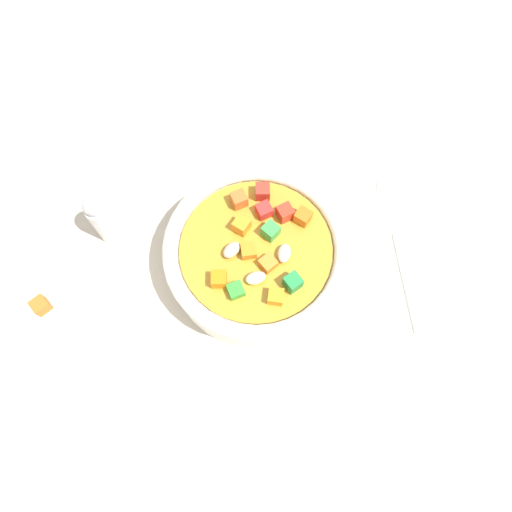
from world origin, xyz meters
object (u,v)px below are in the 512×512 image
object	(u,v)px
side_bowl_small	(51,323)
pepper_shaker	(102,218)
spoon	(398,242)
soup_bowl_main	(256,254)

from	to	relation	value
side_bowl_small	pepper_shaker	bearing A→B (deg)	35.30
spoon	pepper_shaker	world-z (taller)	pepper_shaker
spoon	pepper_shaker	bearing A→B (deg)	82.12
spoon	side_bowl_small	bearing A→B (deg)	99.31
soup_bowl_main	side_bowl_small	bearing A→B (deg)	165.41
soup_bowl_main	pepper_shaker	bearing A→B (deg)	132.99
soup_bowl_main	side_bowl_small	size ratio (longest dim) A/B	1.39
soup_bowl_main	spoon	distance (cm)	17.23
spoon	soup_bowl_main	bearing A→B (deg)	93.63
spoon	side_bowl_small	xyz separation A→B (cm)	(-37.72, 12.83, 2.21)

